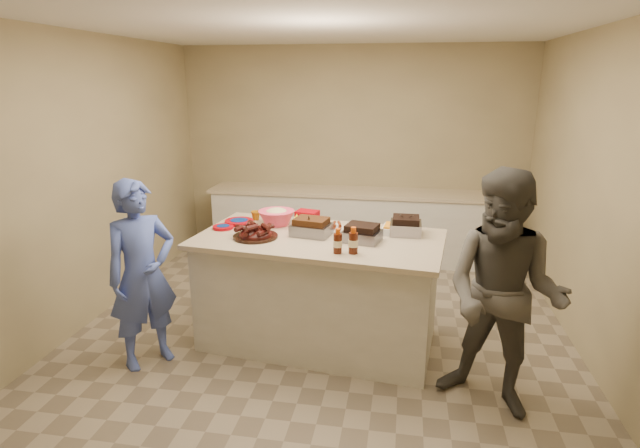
% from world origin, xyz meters
% --- Properties ---
extents(room, '(4.50, 5.00, 2.70)m').
position_xyz_m(room, '(0.00, 0.00, 0.00)').
color(room, tan).
rests_on(room, ground).
extents(back_counter, '(3.60, 0.64, 0.90)m').
position_xyz_m(back_counter, '(0.00, 2.20, 0.45)').
color(back_counter, silver).
rests_on(back_counter, ground).
extents(island, '(2.19, 1.33, 0.98)m').
position_xyz_m(island, '(0.00, -0.06, 0.00)').
color(island, silver).
rests_on(island, ground).
extents(rib_platter, '(0.51, 0.51, 0.15)m').
position_xyz_m(rib_platter, '(-0.52, -0.17, 0.98)').
color(rib_platter, '#42100D').
rests_on(rib_platter, island).
extents(pulled_pork_tray, '(0.36, 0.30, 0.10)m').
position_xyz_m(pulled_pork_tray, '(-0.07, -0.03, 0.98)').
color(pulled_pork_tray, '#47230F').
rests_on(pulled_pork_tray, island).
extents(brisket_tray, '(0.34, 0.31, 0.09)m').
position_xyz_m(brisket_tray, '(0.37, -0.11, 0.98)').
color(brisket_tray, black).
rests_on(brisket_tray, island).
extents(roasting_pan, '(0.26, 0.26, 0.11)m').
position_xyz_m(roasting_pan, '(0.73, 0.15, 0.98)').
color(roasting_pan, gray).
rests_on(roasting_pan, island).
extents(coleslaw_bowl, '(0.37, 0.37, 0.23)m').
position_xyz_m(coleslaw_bowl, '(-0.44, 0.24, 0.98)').
color(coleslaw_bowl, '#F44064').
rests_on(coleslaw_bowl, island).
extents(sausage_plate, '(0.34, 0.34, 0.05)m').
position_xyz_m(sausage_plate, '(0.04, 0.18, 0.98)').
color(sausage_plate, silver).
rests_on(sausage_plate, island).
extents(mac_cheese_dish, '(0.33, 0.25, 0.08)m').
position_xyz_m(mac_cheese_dish, '(0.68, 0.15, 0.98)').
color(mac_cheese_dish, orange).
rests_on(mac_cheese_dish, island).
extents(bbq_bottle_a, '(0.07, 0.07, 0.20)m').
position_xyz_m(bbq_bottle_a, '(0.22, -0.44, 0.98)').
color(bbq_bottle_a, '#3B1308').
rests_on(bbq_bottle_a, island).
extents(bbq_bottle_b, '(0.08, 0.08, 0.21)m').
position_xyz_m(bbq_bottle_b, '(0.33, -0.43, 0.98)').
color(bbq_bottle_b, '#3B1308').
rests_on(bbq_bottle_b, island).
extents(mustard_bottle, '(0.05, 0.05, 0.13)m').
position_xyz_m(mustard_bottle, '(-0.24, 0.17, 0.98)').
color(mustard_bottle, yellow).
rests_on(mustard_bottle, island).
extents(sauce_bowl, '(0.14, 0.06, 0.13)m').
position_xyz_m(sauce_bowl, '(-0.01, 0.13, 0.98)').
color(sauce_bowl, silver).
rests_on(sauce_bowl, island).
extents(plate_stack_large, '(0.30, 0.30, 0.03)m').
position_xyz_m(plate_stack_large, '(-0.80, 0.22, 0.98)').
color(plate_stack_large, '#96020B').
rests_on(plate_stack_large, island).
extents(plate_stack_small, '(0.21, 0.21, 0.03)m').
position_xyz_m(plate_stack_small, '(-0.89, 0.03, 0.98)').
color(plate_stack_small, '#96020B').
rests_on(plate_stack_small, island).
extents(plastic_cup, '(0.10, 0.10, 0.09)m').
position_xyz_m(plastic_cup, '(-0.68, 0.36, 0.98)').
color(plastic_cup, '#A8690B').
rests_on(plastic_cup, island).
extents(basket_stack, '(0.23, 0.19, 0.10)m').
position_xyz_m(basket_stack, '(-0.19, 0.40, 0.98)').
color(basket_stack, '#96020B').
rests_on(basket_stack, island).
extents(guest_blue, '(1.55, 1.42, 0.37)m').
position_xyz_m(guest_blue, '(-1.33, -0.64, 0.00)').
color(guest_blue, '#475CB9').
rests_on(guest_blue, ground).
extents(guest_gray, '(1.52, 1.92, 0.65)m').
position_xyz_m(guest_gray, '(1.40, -0.78, 0.00)').
color(guest_gray, '#54514B').
rests_on(guest_gray, ground).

